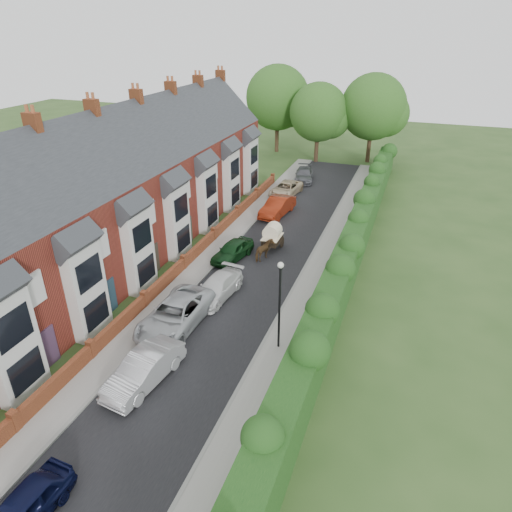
% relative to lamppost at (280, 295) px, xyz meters
% --- Properties ---
extents(ground, '(140.00, 140.00, 0.00)m').
position_rel_lamppost_xyz_m(ground, '(-3.40, -4.00, -3.30)').
color(ground, '#2D4C1E').
rests_on(ground, ground).
extents(road, '(6.00, 58.00, 0.02)m').
position_rel_lamppost_xyz_m(road, '(-3.90, 7.00, -3.29)').
color(road, black).
rests_on(road, ground).
extents(pavement_hedge_side, '(2.20, 58.00, 0.12)m').
position_rel_lamppost_xyz_m(pavement_hedge_side, '(0.20, 7.00, -3.24)').
color(pavement_hedge_side, gray).
rests_on(pavement_hedge_side, ground).
extents(pavement_house_side, '(1.70, 58.00, 0.12)m').
position_rel_lamppost_xyz_m(pavement_house_side, '(-7.75, 7.00, -3.24)').
color(pavement_house_side, gray).
rests_on(pavement_house_side, ground).
extents(kerb_hedge_side, '(0.18, 58.00, 0.13)m').
position_rel_lamppost_xyz_m(kerb_hedge_side, '(-0.85, 7.00, -3.23)').
color(kerb_hedge_side, gray).
rests_on(kerb_hedge_side, ground).
extents(kerb_house_side, '(0.18, 58.00, 0.13)m').
position_rel_lamppost_xyz_m(kerb_house_side, '(-6.95, 7.00, -3.23)').
color(kerb_house_side, gray).
rests_on(kerb_house_side, ground).
extents(hedge, '(2.10, 58.00, 2.85)m').
position_rel_lamppost_xyz_m(hedge, '(2.00, 7.00, -1.70)').
color(hedge, '#123A13').
rests_on(hedge, ground).
extents(terrace_row, '(9.05, 40.50, 11.50)m').
position_rel_lamppost_xyz_m(terrace_row, '(-14.27, 5.98, 1.18)').
color(terrace_row, maroon).
rests_on(terrace_row, ground).
extents(garden_wall_row, '(0.35, 40.35, 1.10)m').
position_rel_lamppost_xyz_m(garden_wall_row, '(-8.75, 6.00, -2.84)').
color(garden_wall_row, brown).
rests_on(garden_wall_row, ground).
extents(lamppost, '(0.32, 0.32, 5.16)m').
position_rel_lamppost_xyz_m(lamppost, '(0.00, 0.00, 0.00)').
color(lamppost, black).
rests_on(lamppost, ground).
extents(tree_far_left, '(7.14, 6.80, 9.29)m').
position_rel_lamppost_xyz_m(tree_far_left, '(-6.05, 36.08, 2.41)').
color(tree_far_left, '#332316').
rests_on(tree_far_left, ground).
extents(tree_far_right, '(7.98, 7.60, 10.31)m').
position_rel_lamppost_xyz_m(tree_far_right, '(-0.01, 38.08, 3.02)').
color(tree_far_right, '#332316').
rests_on(tree_far_right, ground).
extents(tree_far_back, '(8.40, 8.00, 10.82)m').
position_rel_lamppost_xyz_m(tree_far_back, '(-11.99, 39.08, 3.32)').
color(tree_far_back, '#332316').
rests_on(tree_far_back, ground).
extents(car_navy, '(1.75, 3.91, 1.31)m').
position_rel_lamppost_xyz_m(car_navy, '(-5.39, -11.97, -2.64)').
color(car_navy, black).
rests_on(car_navy, ground).
extents(car_silver_a, '(2.22, 4.80, 1.53)m').
position_rel_lamppost_xyz_m(car_silver_a, '(-5.24, -4.60, -2.53)').
color(car_silver_a, '#ADADB2').
rests_on(car_silver_a, ground).
extents(car_silver_b, '(2.80, 5.83, 1.60)m').
position_rel_lamppost_xyz_m(car_silver_b, '(-6.02, -0.11, -2.50)').
color(car_silver_b, '#B0B4B8').
rests_on(car_silver_b, ground).
extents(car_white, '(2.30, 4.69, 1.31)m').
position_rel_lamppost_xyz_m(car_white, '(-5.12, 3.55, -2.64)').
color(car_white, silver).
rests_on(car_white, ground).
extents(car_green, '(2.33, 4.22, 1.36)m').
position_rel_lamppost_xyz_m(car_green, '(-6.15, 8.60, -2.62)').
color(car_green, '#0F3314').
rests_on(car_green, ground).
extents(car_red, '(2.26, 4.94, 1.57)m').
position_rel_lamppost_xyz_m(car_red, '(-5.64, 17.80, -2.51)').
color(car_red, maroon).
rests_on(car_red, ground).
extents(car_beige, '(2.69, 4.93, 1.31)m').
position_rel_lamppost_xyz_m(car_beige, '(-6.40, 22.98, -2.64)').
color(car_beige, '#C6B08F').
rests_on(car_beige, ground).
extents(car_grey, '(2.72, 4.85, 1.33)m').
position_rel_lamppost_xyz_m(car_grey, '(-5.87, 28.15, -2.63)').
color(car_grey, '#4D4E54').
rests_on(car_grey, ground).
extents(horse, '(1.18, 1.86, 1.45)m').
position_rel_lamppost_xyz_m(horse, '(-3.95, 9.26, -2.57)').
color(horse, '#4E351C').
rests_on(horse, ground).
extents(horse_cart, '(1.31, 2.89, 2.09)m').
position_rel_lamppost_xyz_m(horse_cart, '(-3.95, 11.11, -2.10)').
color(horse_cart, black).
rests_on(horse_cart, ground).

